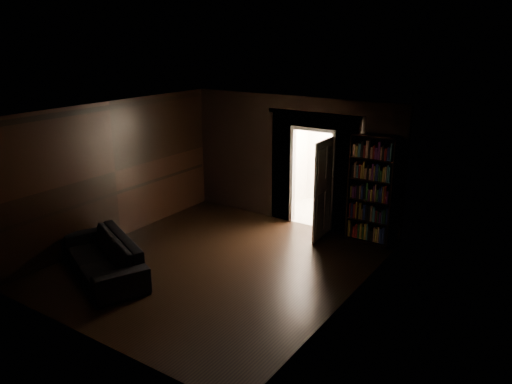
% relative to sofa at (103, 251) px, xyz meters
% --- Properties ---
extents(ground, '(5.50, 5.50, 0.00)m').
position_rel_sofa_xyz_m(ground, '(1.40, 1.34, -0.44)').
color(ground, black).
rests_on(ground, ground).
extents(room_walls, '(5.02, 5.61, 2.84)m').
position_rel_sofa_xyz_m(room_walls, '(1.39, 2.41, 1.24)').
color(room_walls, black).
rests_on(room_walls, ground).
extents(kitchen_alcove, '(2.20, 1.80, 2.60)m').
position_rel_sofa_xyz_m(kitchen_alcove, '(1.90, 5.21, 0.77)').
color(kitchen_alcove, beige).
rests_on(kitchen_alcove, ground).
extents(sofa, '(2.48, 1.84, 0.88)m').
position_rel_sofa_xyz_m(sofa, '(0.00, 0.00, 0.00)').
color(sofa, black).
rests_on(sofa, ground).
extents(bookshelf, '(0.91, 0.34, 2.20)m').
position_rel_sofa_xyz_m(bookshelf, '(3.31, 3.93, 0.66)').
color(bookshelf, black).
rests_on(bookshelf, ground).
extents(refrigerator, '(0.91, 0.87, 1.65)m').
position_rel_sofa_xyz_m(refrigerator, '(2.42, 5.37, 0.39)').
color(refrigerator, white).
rests_on(refrigerator, ground).
extents(door, '(0.10, 0.85, 2.05)m').
position_rel_sofa_xyz_m(door, '(2.39, 3.64, 0.59)').
color(door, silver).
rests_on(door, ground).
extents(figurine, '(0.14, 0.14, 0.32)m').
position_rel_sofa_xyz_m(figurine, '(3.06, 3.91, 1.92)').
color(figurine, silver).
rests_on(figurine, bookshelf).
extents(bottles, '(0.58, 0.31, 0.24)m').
position_rel_sofa_xyz_m(bottles, '(2.49, 5.28, 1.33)').
color(bottles, black).
rests_on(bottles, refrigerator).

